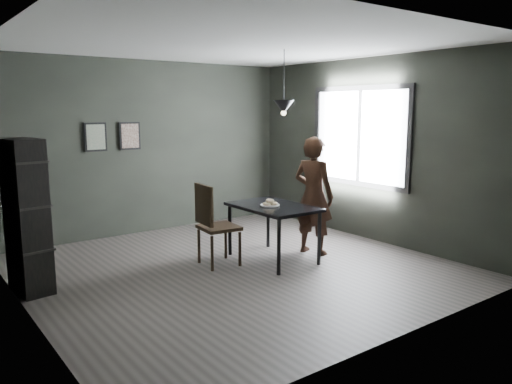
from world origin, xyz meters
TOP-DOWN VIEW (x-y plane):
  - ground at (0.00, 0.00)m, footprint 5.00×5.00m
  - back_wall at (0.00, 2.50)m, footprint 5.00×0.10m
  - ceiling at (0.00, 0.00)m, footprint 5.00×5.00m
  - window_assembly at (2.47, 0.20)m, footprint 0.04×1.96m
  - cafe_table at (0.60, 0.00)m, footprint 0.80×1.20m
  - white_plate at (0.54, -0.01)m, footprint 0.23×0.23m
  - donut_pile at (0.54, -0.01)m, footprint 0.20×0.14m
  - woman at (1.25, -0.09)m, footprint 0.55×0.69m
  - wood_chair at (-0.20, 0.26)m, footprint 0.51×0.51m
  - shelf_unit at (-2.32, 0.68)m, footprint 0.39×0.61m
  - pendant_lamp at (0.85, 0.10)m, footprint 0.28×0.28m
  - framed_print_left at (-0.90, 2.47)m, footprint 0.34×0.04m
  - framed_print_right at (-0.35, 2.47)m, footprint 0.34×0.04m

SIDE VIEW (x-z plane):
  - ground at x=0.00m, z-range 0.00..0.00m
  - wood_chair at x=-0.20m, z-range 0.07..1.15m
  - cafe_table at x=0.60m, z-range 0.30..1.05m
  - white_plate at x=0.54m, z-range 0.75..0.76m
  - donut_pile at x=0.54m, z-range 0.75..0.84m
  - woman at x=1.25m, z-range 0.00..1.65m
  - shelf_unit at x=-2.32m, z-range 0.00..1.71m
  - back_wall at x=0.00m, z-range 0.00..2.80m
  - window_assembly at x=2.47m, z-range 0.82..2.38m
  - framed_print_left at x=-0.90m, z-range 1.38..1.82m
  - framed_print_right at x=-0.35m, z-range 1.38..1.82m
  - pendant_lamp at x=0.85m, z-range 1.62..2.48m
  - ceiling at x=0.00m, z-range 2.79..2.81m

